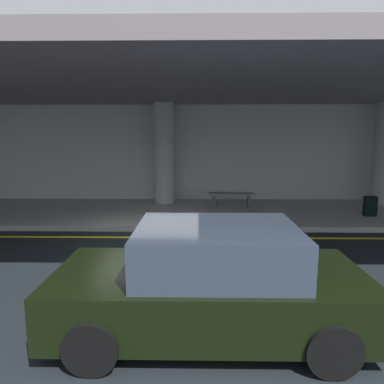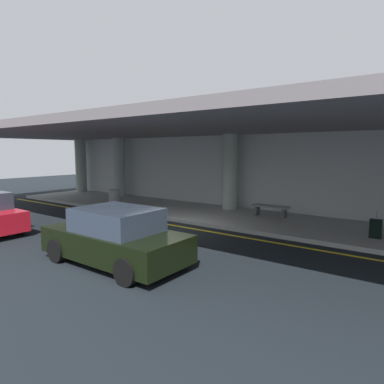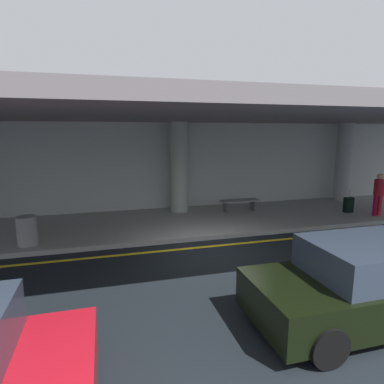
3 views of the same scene
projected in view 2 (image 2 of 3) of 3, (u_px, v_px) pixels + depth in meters
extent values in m
plane|color=black|center=(172.00, 228.00, 12.84)|extent=(60.00, 60.00, 0.00)
cube|color=#9CA09D|center=(215.00, 214.00, 15.31)|extent=(26.00, 4.20, 0.15)
cube|color=yellow|center=(179.00, 226.00, 13.20)|extent=(26.00, 0.14, 0.01)
cylinder|color=#94A095|center=(81.00, 166.00, 23.24)|extent=(0.74, 0.74, 3.65)
cylinder|color=#95A3A2|center=(119.00, 167.00, 20.89)|extent=(0.74, 0.74, 3.65)
cylinder|color=#9AA49D|center=(230.00, 172.00, 16.17)|extent=(0.74, 0.74, 3.65)
cube|color=slate|center=(209.00, 129.00, 14.44)|extent=(28.00, 13.20, 0.30)
cube|color=#AFB5B5|center=(239.00, 173.00, 16.89)|extent=(26.00, 0.30, 3.80)
cube|color=black|center=(115.00, 243.00, 8.77)|extent=(4.10, 1.80, 0.70)
cube|color=#2D3847|center=(117.00, 220.00, 8.64)|extent=(2.10, 1.60, 0.60)
cylinder|color=black|center=(175.00, 253.00, 8.69)|extent=(0.64, 0.22, 0.64)
cylinder|color=black|center=(126.00, 272.00, 7.33)|extent=(0.64, 0.22, 0.64)
cylinder|color=black|center=(107.00, 237.00, 10.28)|extent=(0.64, 0.22, 0.64)
cylinder|color=black|center=(57.00, 250.00, 8.92)|extent=(0.64, 0.22, 0.64)
cylinder|color=black|center=(20.00, 225.00, 11.98)|extent=(0.64, 0.22, 0.64)
cube|color=black|center=(376.00, 229.00, 10.80)|extent=(0.36, 0.22, 0.62)
cylinder|color=slate|center=(377.00, 215.00, 10.75)|extent=(0.02, 0.02, 0.28)
cube|color=slate|center=(270.00, 206.00, 14.37)|extent=(1.60, 0.50, 0.06)
cube|color=#4C4C51|center=(257.00, 210.00, 14.76)|extent=(0.10, 0.40, 0.42)
cube|color=#4C4C51|center=(284.00, 213.00, 14.03)|extent=(0.10, 0.40, 0.42)
cylinder|color=gray|center=(114.00, 198.00, 17.15)|extent=(0.56, 0.56, 0.85)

